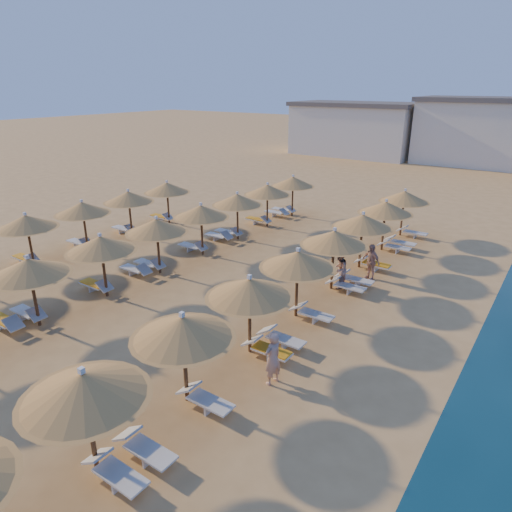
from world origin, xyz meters
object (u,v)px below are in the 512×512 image
Objects in this scene: parasol_row_west at (130,235)px; beachgoer_a at (273,358)px; parasol_row_east at (275,274)px; beachgoer_c at (371,262)px; beachgoer_b at (339,269)px.

parasol_row_west is 17.83× the size of beachgoer_a.
beachgoer_a is at bearing -58.53° from parasol_row_east.
parasol_row_west is 11.09m from beachgoer_c.
parasol_row_east is 1.00× the size of parasol_row_west.
parasol_row_east is at bearing -14.27° from beachgoer_b.
parasol_row_east is at bearing 0.00° from parasol_row_west.
beachgoer_a is (1.61, -2.62, -1.48)m from parasol_row_east.
parasol_row_east is 7.67m from parasol_row_west.
beachgoer_a is (0.61, -9.38, 0.01)m from beachgoer_c.
parasol_row_east is 5.24m from beachgoer_b.
parasol_row_east is 17.72× the size of beachgoer_b.
beachgoer_c is 9.40m from beachgoer_a.
parasol_row_west is 9.76m from beachgoer_a.
parasol_row_west is (-7.67, 0.00, 0.00)m from parasol_row_east.
beachgoer_b is at bearing 32.53° from parasol_row_west.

